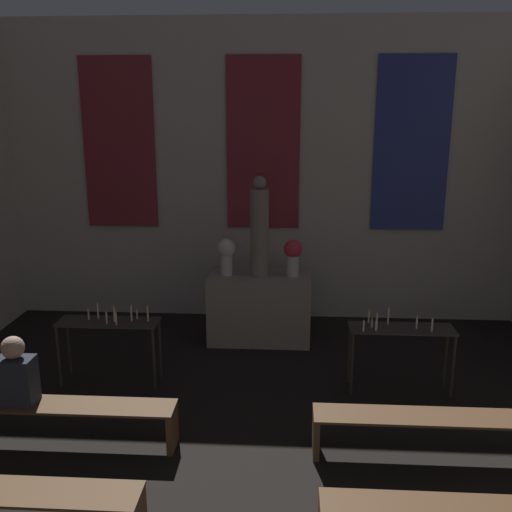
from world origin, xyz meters
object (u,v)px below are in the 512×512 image
at_px(flower_vase_right, 293,255).
at_px(candle_rack_right, 401,338).
at_px(pew_back_right, 443,426).
at_px(flower_vase_left, 226,254).
at_px(pew_back_left, 52,413).
at_px(person_seated, 16,374).
at_px(altar, 259,308).
at_px(statue, 260,230).
at_px(candle_rack_left, 109,331).

height_order(flower_vase_right, candle_rack_right, flower_vase_right).
xyz_separation_m(candle_rack_right, pew_back_right, (0.17, -1.32, -0.34)).
height_order(flower_vase_left, pew_back_left, flower_vase_left).
relative_size(candle_rack_right, person_seated, 1.73).
distance_m(altar, person_seated, 3.55).
xyz_separation_m(flower_vase_right, pew_back_left, (-2.35, -2.76, -0.94)).
bearing_deg(flower_vase_right, pew_back_right, -62.82).
bearing_deg(pew_back_right, altar, 124.28).
bearing_deg(pew_back_right, person_seated, 180.00).
distance_m(flower_vase_left, pew_back_right, 3.74).
distance_m(statue, candle_rack_left, 2.43).
bearing_deg(flower_vase_left, person_seated, -122.28).
height_order(pew_back_left, person_seated, person_seated).
bearing_deg(flower_vase_right, flower_vase_left, 180.00).
bearing_deg(person_seated, statue, 51.36).
height_order(altar, statue, statue).
bearing_deg(candle_rack_right, candle_rack_left, 179.99).
bearing_deg(pew_back_left, pew_back_right, 0.00).
bearing_deg(pew_back_left, candle_rack_right, 20.23).
xyz_separation_m(altar, flower_vase_right, (0.46, 0.00, 0.79)).
bearing_deg(pew_back_right, statue, 124.28).
relative_size(candle_rack_left, candle_rack_right, 1.00).
bearing_deg(candle_rack_left, pew_back_left, -97.31).
distance_m(flower_vase_left, flower_vase_right, 0.93).
bearing_deg(candle_rack_right, person_seated, -161.33).
distance_m(flower_vase_left, candle_rack_left, 2.00).
height_order(statue, pew_back_left, statue).
height_order(flower_vase_right, pew_back_left, flower_vase_right).
relative_size(altar, pew_back_left, 0.59).
distance_m(altar, pew_back_right, 3.35).
relative_size(flower_vase_left, pew_back_right, 0.21).
bearing_deg(candle_rack_left, flower_vase_left, 49.01).
height_order(altar, pew_back_left, altar).
relative_size(statue, pew_back_left, 0.57).
height_order(altar, flower_vase_left, flower_vase_left).
distance_m(altar, candle_rack_right, 2.24).
bearing_deg(candle_rack_left, pew_back_right, -20.24).
distance_m(statue, pew_back_left, 3.58).
height_order(statue, person_seated, statue).
relative_size(flower_vase_left, person_seated, 0.75).
xyz_separation_m(altar, person_seated, (-2.21, -2.76, 0.26)).
bearing_deg(altar, flower_vase_right, 0.00).
relative_size(flower_vase_right, candle_rack_right, 0.43).
distance_m(pew_back_left, pew_back_right, 3.76).
height_order(flower_vase_right, person_seated, flower_vase_right).
bearing_deg(flower_vase_right, altar, 180.00).
bearing_deg(altar, statue, 0.00).
relative_size(altar, statue, 1.02).
bearing_deg(altar, pew_back_left, -124.28).
xyz_separation_m(altar, candle_rack_right, (1.71, -1.44, 0.18)).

